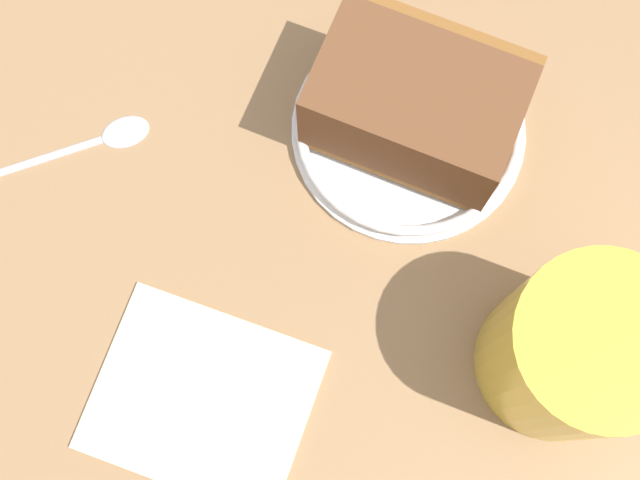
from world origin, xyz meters
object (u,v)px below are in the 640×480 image
tea_mug (580,352)px  folded_napkin (202,399)px  cake_slice (416,103)px  teaspoon (98,139)px  small_plate (409,128)px

tea_mug → folded_napkin: (11.29, -16.78, -5.12)cm
cake_slice → teaspoon: bearing=-59.3°
tea_mug → folded_napkin: tea_mug is taller
teaspoon → folded_napkin: (10.53, 13.39, -0.05)cm
small_plate → folded_napkin: size_ratio=1.19×
tea_mug → folded_napkin: bearing=-56.1°
teaspoon → tea_mug: bearing=91.4°
small_plate → cake_slice: cake_slice is taller
cake_slice → folded_napkin: bearing=-8.5°
cake_slice → tea_mug: tea_mug is taller
cake_slice → tea_mug: (8.98, 13.77, 1.46)cm
cake_slice → folded_napkin: (20.26, -3.01, -3.66)cm
small_plate → folded_napkin: bearing=-8.6°
small_plate → teaspoon: bearing=-60.1°
cake_slice → folded_napkin: size_ratio=1.02×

